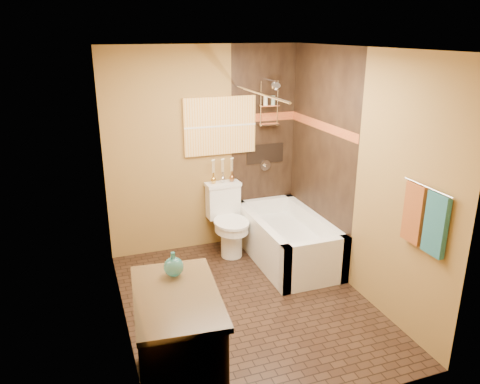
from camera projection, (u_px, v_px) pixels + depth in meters
name	position (u px, v px, depth m)	size (l,w,h in m)	color
floor	(247.00, 303.00, 4.78)	(3.00, 3.00, 0.00)	black
wall_left	(116.00, 203.00, 3.99)	(0.02, 3.00, 2.50)	olive
wall_right	(358.00, 175.00, 4.76)	(0.02, 3.00, 2.50)	olive
wall_back	(204.00, 151.00, 5.71)	(2.40, 0.02, 2.50)	olive
wall_front	(329.00, 256.00, 3.04)	(2.40, 0.02, 2.50)	olive
ceiling	(248.00, 48.00, 3.97)	(3.00, 3.00, 0.00)	silver
alcove_tile_back	(263.00, 146.00, 5.95)	(0.85, 0.01, 2.50)	black
alcove_tile_right	(320.00, 157.00, 5.42)	(0.01, 1.50, 2.50)	black
mosaic_band_back	(264.00, 117.00, 5.82)	(0.85, 0.01, 0.10)	maroon
mosaic_band_right	(322.00, 126.00, 5.30)	(0.01, 1.50, 0.10)	maroon
alcove_niche	(265.00, 154.00, 5.98)	(0.50, 0.01, 0.25)	black
shower_fixtures	(269.00, 115.00, 5.72)	(0.24, 0.33, 1.16)	silver
curtain_rod	(258.00, 93.00, 4.92)	(0.03, 0.03, 1.55)	silver
towel_bar	(428.00, 188.00, 3.74)	(0.02, 0.02, 0.55)	silver
towel_teal	(436.00, 225.00, 3.72)	(0.05, 0.22, 0.52)	#1F5567
towel_rust	(414.00, 213.00, 3.95)	(0.05, 0.22, 0.52)	brown
sunset_painting	(220.00, 126.00, 5.65)	(0.90, 0.04, 0.70)	gold
vanity_mirror	(131.00, 217.00, 3.02)	(0.01, 1.00, 0.90)	white
bathtub	(287.00, 243.00, 5.63)	(0.80, 1.50, 0.55)	white
toilet	(228.00, 220.00, 5.77)	(0.44, 0.65, 0.85)	white
vanity	(178.00, 345.00, 3.46)	(0.69, 1.04, 0.87)	black
teal_bottle	(173.00, 264.00, 3.53)	(0.15, 0.15, 0.24)	#26746F
bud_vases	(223.00, 170.00, 5.75)	(0.30, 0.06, 0.30)	gold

